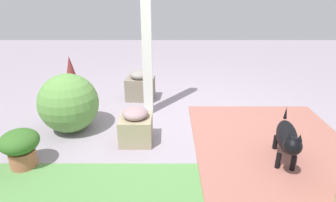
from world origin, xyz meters
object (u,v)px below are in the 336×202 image
stone_planter_nearest (140,86)px  terracotta_pot_broad (20,146)px  porch_pillar (147,35)px  terracotta_pot_spiky (72,81)px  dog (287,138)px  stone_planter_mid (136,126)px  round_shrub (69,103)px

stone_planter_nearest → terracotta_pot_broad: size_ratio=1.19×
porch_pillar → terracotta_pot_spiky: 1.45m
terracotta_pot_spiky → dog: terracotta_pot_spiky is taller
porch_pillar → stone_planter_nearest: 1.02m
terracotta_pot_broad → terracotta_pot_spiky: 1.68m
terracotta_pot_spiky → dog: 3.13m
stone_planter_nearest → stone_planter_mid: size_ratio=1.11×
stone_planter_nearest → round_shrub: (0.78, 1.04, 0.14)m
porch_pillar → terracotta_pot_broad: size_ratio=5.47×
stone_planter_mid → terracotta_pot_spiky: terracotta_pot_spiky is taller
stone_planter_mid → round_shrub: round_shrub is taller
dog → terracotta_pot_broad: bearing=1.3°
stone_planter_mid → dog: size_ratio=0.59×
stone_planter_mid → dog: 1.64m
round_shrub → terracotta_pot_spiky: 0.92m
terracotta_pot_spiky → round_shrub: bearing=105.2°
stone_planter_mid → terracotta_pot_broad: size_ratio=1.08×
terracotta_pot_spiky → stone_planter_nearest: bearing=-171.5°
porch_pillar → dog: bearing=139.4°
stone_planter_nearest → dog: bearing=133.1°
stone_planter_mid → round_shrub: bearing=-19.2°
porch_pillar → round_shrub: (0.95, 0.55, -0.74)m
terracotta_pot_spiky → porch_pillar: bearing=164.1°
round_shrub → terracotta_pot_broad: round_shrub is taller
terracotta_pot_broad → porch_pillar: bearing=-131.8°
stone_planter_nearest → dog: (-1.65, 1.77, 0.07)m
stone_planter_mid → round_shrub: 0.92m
terracotta_pot_broad → terracotta_pot_spiky: terracotta_pot_spiky is taller
stone_planter_mid → porch_pillar: bearing=-96.2°
stone_planter_nearest → terracotta_pot_spiky: terracotta_pot_spiky is taller
round_shrub → dog: bearing=163.4°
stone_planter_mid → terracotta_pot_broad: (1.10, 0.49, 0.03)m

